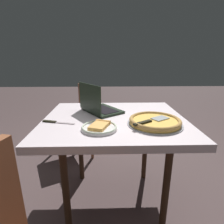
% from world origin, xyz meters
% --- Properties ---
extents(ground_plane, '(12.00, 12.00, 0.00)m').
position_xyz_m(ground_plane, '(0.00, 0.00, 0.00)').
color(ground_plane, '#4C3B3B').
extents(dining_table, '(1.01, 0.86, 0.75)m').
position_xyz_m(dining_table, '(0.00, 0.00, 0.68)').
color(dining_table, silver).
rests_on(dining_table, ground_plane).
extents(laptop, '(0.36, 0.38, 0.23)m').
position_xyz_m(laptop, '(0.12, -0.13, 0.80)').
color(laptop, black).
rests_on(laptop, dining_table).
extents(pizza_plate, '(0.22, 0.22, 0.04)m').
position_xyz_m(pizza_plate, '(0.10, 0.21, 0.77)').
color(pizza_plate, silver).
rests_on(pizza_plate, dining_table).
extents(pizza_tray, '(0.36, 0.36, 0.04)m').
position_xyz_m(pizza_tray, '(-0.26, 0.14, 0.77)').
color(pizza_tray, '#9EA0AC').
rests_on(pizza_tray, dining_table).
extents(table_knife, '(0.23, 0.08, 0.01)m').
position_xyz_m(table_knife, '(0.40, 0.09, 0.76)').
color(table_knife, beige).
rests_on(table_knife, dining_table).
extents(chair_far, '(0.54, 0.54, 0.86)m').
position_xyz_m(chair_far, '(0.42, -0.80, 0.49)').
color(chair_far, brown).
rests_on(chair_far, ground_plane).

